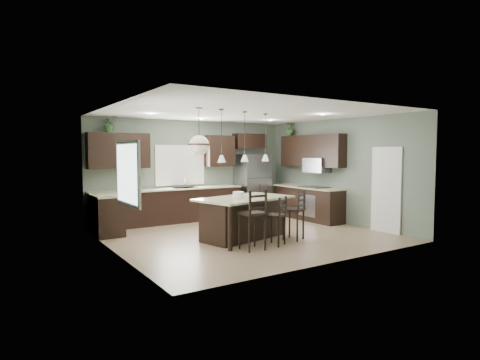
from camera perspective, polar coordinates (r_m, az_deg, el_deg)
name	(u,v)px	position (r m, az deg, el deg)	size (l,w,h in m)	color
ground	(246,235)	(9.36, 0.82, -7.83)	(6.00, 6.00, 0.00)	#9E8466
pantry_door	(386,190)	(10.12, 20.07, -1.33)	(0.04, 0.82, 2.04)	white
window_back	(180,165)	(11.37, -8.53, 2.10)	(1.35, 0.02, 1.00)	white
window_left	(127,173)	(7.15, -15.78, 0.90)	(0.02, 1.10, 1.00)	white
left_return_cabs	(107,216)	(9.73, -18.38, -4.88)	(0.60, 0.90, 0.90)	black
left_return_countertop	(107,196)	(9.68, -18.33, -2.12)	(0.66, 0.96, 0.04)	beige
back_lower_cabs	(169,206)	(11.02, -10.00, -3.71)	(4.20, 0.60, 0.90)	black
back_countertop	(170,189)	(10.95, -9.99, -1.29)	(4.20, 0.66, 0.04)	beige
sink_inset	(185,188)	(11.13, -7.85, -1.10)	(0.70, 0.45, 0.01)	gray
faucet	(185,183)	(11.09, -7.79, -0.37)	(0.02, 0.02, 0.28)	silver
back_upper_left	(119,151)	(10.61, -16.87, 4.00)	(1.55, 0.34, 0.90)	black
back_upper_right	(220,151)	(11.77, -2.89, 4.15)	(0.85, 0.34, 0.90)	black
fridge_header	(249,141)	(12.33, 1.35, 5.54)	(1.05, 0.34, 0.45)	black
right_lower_cabs	(307,204)	(11.61, 9.58, -3.32)	(0.60, 2.35, 0.90)	black
right_countertop	(307,187)	(11.55, 9.53, -1.01)	(0.66, 2.35, 0.04)	beige
cooktop	(314,187)	(11.34, 10.47, -0.99)	(0.58, 0.75, 0.02)	black
wall_oven_front	(306,205)	(11.20, 9.37, -3.58)	(0.01, 0.72, 0.60)	gray
right_upper_cabs	(312,151)	(11.60, 10.14, 4.10)	(0.34, 2.35, 0.90)	black
microwave	(317,165)	(11.38, 10.87, 2.08)	(0.40, 0.75, 0.40)	gray
refrigerator	(253,185)	(12.15, 1.81, -0.69)	(0.90, 0.74, 1.85)	#9B9CA4
kitchen_island	(245,218)	(8.85, 0.67, -5.46)	(2.11, 1.20, 0.92)	black
serving_dish	(238,195)	(8.64, -0.23, -2.13)	(0.24, 0.24, 0.14)	silver
bar_stool_left	(252,220)	(7.85, 1.75, -5.69)	(0.44, 0.44, 1.19)	black
bar_stool_center	(275,221)	(8.28, 5.01, -5.81)	(0.38, 0.38, 1.02)	black
bar_stool_right	(293,215)	(8.83, 7.61, -4.95)	(0.41, 0.41, 1.10)	black
pendant_left	(221,136)	(8.24, -2.66, 6.31)	(0.17, 0.17, 1.10)	white
pendant_center	(245,137)	(8.74, 0.68, 6.18)	(0.17, 0.17, 1.10)	silver
pendant_right	(266,138)	(9.26, 3.65, 6.05)	(0.17, 0.17, 1.10)	white
chandelier	(199,132)	(8.09, -5.85, 6.86)	(0.44, 0.44, 0.95)	beige
plant_back_left	(109,124)	(10.55, -18.08, 7.59)	(0.39, 0.33, 0.43)	#24491F
plant_right_wall	(290,129)	(12.31, 7.07, 7.26)	(0.25, 0.25, 0.45)	#325826
room_shell	(246,162)	(9.16, 0.83, 2.63)	(6.00, 6.00, 6.00)	slate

